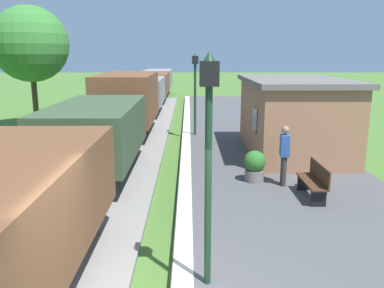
# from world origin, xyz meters

# --- Properties ---
(freight_train) EXTENTS (2.50, 39.20, 2.72)m
(freight_train) POSITION_xyz_m (-2.40, 17.25, 1.45)
(freight_train) COLOR brown
(freight_train) RESTS_ON rail_near
(station_hut) EXTENTS (3.50, 5.80, 2.78)m
(station_hut) POSITION_xyz_m (4.40, 9.77, 1.65)
(station_hut) COLOR #9E6B4C
(station_hut) RESTS_ON platform_slab
(bench_near_hut) EXTENTS (0.42, 1.50, 0.91)m
(bench_near_hut) POSITION_xyz_m (3.75, 4.91, 0.72)
(bench_near_hut) COLOR #422819
(bench_near_hut) RESTS_ON platform_slab
(person_waiting) EXTENTS (0.28, 0.40, 1.71)m
(person_waiting) POSITION_xyz_m (3.19, 5.95, 1.18)
(person_waiting) COLOR #38332D
(person_waiting) RESTS_ON platform_slab
(potted_planter) EXTENTS (0.64, 0.64, 0.92)m
(potted_planter) POSITION_xyz_m (2.43, 6.32, 0.72)
(potted_planter) COLOR slate
(potted_planter) RESTS_ON platform_slab
(lamp_post_near) EXTENTS (0.28, 0.28, 3.70)m
(lamp_post_near) POSITION_xyz_m (0.80, 1.02, 2.80)
(lamp_post_near) COLOR #193823
(lamp_post_near) RESTS_ON platform_slab
(lamp_post_far) EXTENTS (0.28, 0.28, 3.70)m
(lamp_post_far) POSITION_xyz_m (0.80, 13.18, 2.80)
(lamp_post_far) COLOR #193823
(lamp_post_far) RESTS_ON platform_slab
(tree_field_left) EXTENTS (3.83, 3.83, 6.29)m
(tree_field_left) POSITION_xyz_m (-7.53, 15.98, 4.37)
(tree_field_left) COLOR #4C3823
(tree_field_left) RESTS_ON ground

